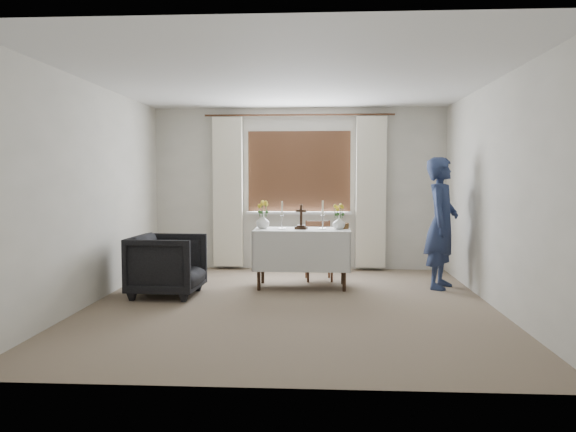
% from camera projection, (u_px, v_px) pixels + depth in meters
% --- Properties ---
extents(ground, '(5.00, 5.00, 0.00)m').
position_uv_depth(ground, '(290.00, 305.00, 6.31)').
color(ground, gray).
rests_on(ground, ground).
extents(altar_table, '(1.24, 0.64, 0.76)m').
position_uv_depth(altar_table, '(302.00, 258.00, 7.29)').
color(altar_table, silver).
rests_on(altar_table, ground).
extents(wooden_chair, '(0.42, 0.42, 0.82)m').
position_uv_depth(wooden_chair, '(319.00, 251.00, 7.80)').
color(wooden_chair, '#552F1D').
rests_on(wooden_chair, ground).
extents(armchair, '(0.86, 0.84, 0.75)m').
position_uv_depth(armchair, '(167.00, 265.00, 6.77)').
color(armchair, black).
rests_on(armchair, ground).
extents(person, '(0.62, 0.73, 1.69)m').
position_uv_depth(person, '(442.00, 223.00, 7.21)').
color(person, navy).
rests_on(person, ground).
extents(radiator, '(1.10, 0.10, 0.60)m').
position_uv_depth(radiator, '(299.00, 250.00, 8.70)').
color(radiator, silver).
rests_on(radiator, ground).
extents(wooden_cross, '(0.17, 0.14, 0.32)m').
position_uv_depth(wooden_cross, '(301.00, 217.00, 7.24)').
color(wooden_cross, black).
rests_on(wooden_cross, altar_table).
extents(candlestick_left, '(0.11, 0.11, 0.36)m').
position_uv_depth(candlestick_left, '(282.00, 215.00, 7.26)').
color(candlestick_left, silver).
rests_on(candlestick_left, altar_table).
extents(candlestick_right, '(0.13, 0.13, 0.37)m').
position_uv_depth(candlestick_right, '(323.00, 215.00, 7.26)').
color(candlestick_right, silver).
rests_on(candlestick_right, altar_table).
extents(flower_vase_left, '(0.23, 0.23, 0.19)m').
position_uv_depth(flower_vase_left, '(263.00, 221.00, 7.35)').
color(flower_vase_left, white).
rests_on(flower_vase_left, altar_table).
extents(flower_vase_right, '(0.20, 0.20, 0.17)m').
position_uv_depth(flower_vase_right, '(339.00, 223.00, 7.24)').
color(flower_vase_right, white).
rests_on(flower_vase_right, altar_table).
extents(wicker_basket, '(0.22, 0.22, 0.07)m').
position_uv_depth(wicker_basket, '(342.00, 226.00, 7.35)').
color(wicker_basket, brown).
rests_on(wicker_basket, altar_table).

